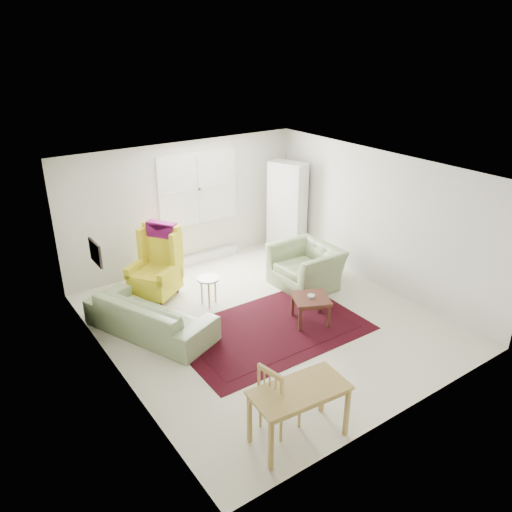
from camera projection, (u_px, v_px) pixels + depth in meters
room at (260, 246)px, 7.91m from camera, size 5.04×5.54×2.51m
rug at (271, 329)px, 7.95m from camera, size 3.00×1.94×0.03m
sofa at (150, 308)px, 7.74m from camera, size 1.59×2.30×0.86m
armchair at (306, 263)px, 9.22m from camera, size 1.04×1.19×0.92m
wingback_chair at (154, 263)px, 8.73m from camera, size 1.08×1.07×1.31m
coffee_table at (310, 309)px, 8.11m from camera, size 0.75×0.75×0.46m
stool at (209, 291)px, 8.64m from camera, size 0.40×0.40×0.52m
cabinet at (287, 208)px, 10.58m from camera, size 0.66×0.87×1.94m
desk at (299, 414)px, 5.69m from camera, size 1.16×0.65×0.71m
desk_chair at (280, 396)px, 5.81m from camera, size 0.47×0.47×0.93m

